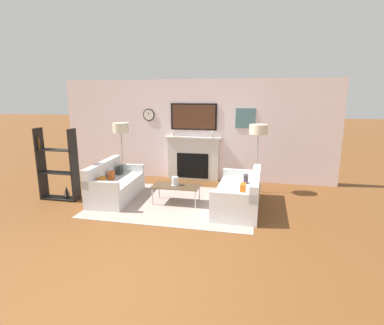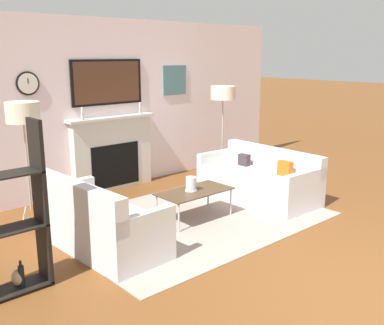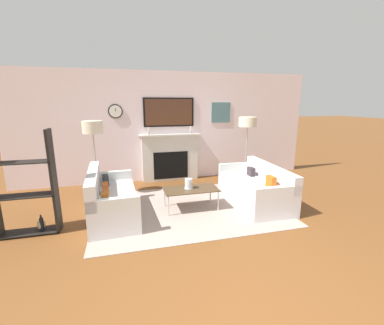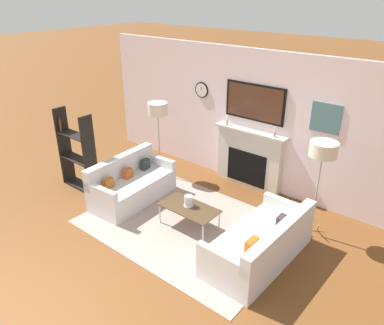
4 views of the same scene
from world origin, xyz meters
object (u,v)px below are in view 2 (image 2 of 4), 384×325
Objects in this scene: floor_lamp_left at (23,114)px; couch_right at (259,181)px; hurricane_candle at (191,185)px; floor_lamp_right at (223,94)px; couch_left at (98,224)px; coffee_table at (195,193)px.

couch_right is at bearing -19.76° from floor_lamp_left.
floor_lamp_right is (1.70, 1.10, 1.01)m from hurricane_candle.
floor_lamp_right is at bearing 0.00° from floor_lamp_left.
couch_left reaches higher than couch_right.
hurricane_candle is at bearing 0.45° from couch_left.
floor_lamp_left is at bearing 147.08° from coffee_table.
floor_lamp_left is at bearing 160.24° from couch_right.
floor_lamp_left is (-1.75, 1.13, 1.08)m from coffee_table.
floor_lamp_right is (3.10, 1.11, 1.19)m from couch_left.
floor_lamp_right is (1.66, 1.13, 1.12)m from coffee_table.
coffee_table is 0.12m from hurricane_candle.
floor_lamp_left is (-3.10, 1.11, 1.18)m from couch_right.
coffee_table is 2.35m from floor_lamp_left.
couch_right is at bearing 0.00° from couch_left.
couch_left is 8.92× the size of hurricane_candle.
couch_right is at bearing -0.45° from hurricane_candle.
couch_right is 1.68m from floor_lamp_right.
couch_right reaches higher than coffee_table.
couch_left reaches higher than coffee_table.
floor_lamp_left is 0.98× the size of floor_lamp_right.
floor_lamp_right is at bearing 34.21° from coffee_table.
floor_lamp_right reaches higher than hurricane_candle.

